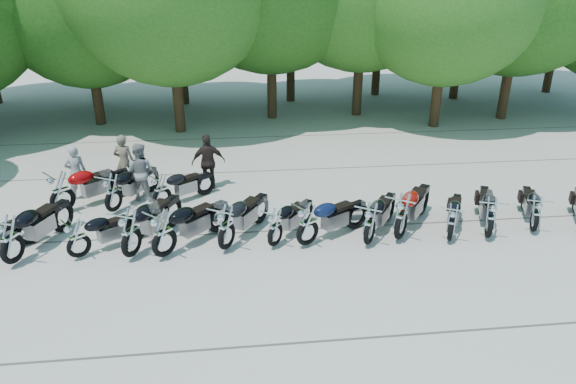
{
  "coord_description": "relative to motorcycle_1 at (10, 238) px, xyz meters",
  "views": [
    {
      "loc": [
        -1.33,
        -10.51,
        6.25
      ],
      "look_at": [
        0.0,
        1.5,
        1.1
      ],
      "focal_mm": 32.0,
      "sensor_mm": 36.0,
      "label": 1
    }
  ],
  "objects": [
    {
      "name": "ground",
      "position": [
        6.49,
        -0.46,
        -0.7
      ],
      "size": [
        90.0,
        90.0,
        0.0
      ],
      "primitive_type": "plane",
      "color": "gray",
      "rests_on": "ground"
    },
    {
      "name": "motorcycle_1",
      "position": [
        0.0,
        0.0,
        0.0
      ],
      "size": [
        1.57,
        2.59,
        1.41
      ],
      "primitive_type": null,
      "rotation": [
        0.0,
        0.0,
        2.79
      ],
      "color": "black",
      "rests_on": "ground"
    },
    {
      "name": "motorcycle_2",
      "position": [
        1.43,
        0.11,
        -0.13
      ],
      "size": [
        2.01,
        1.71,
        1.15
      ],
      "primitive_type": null,
      "rotation": [
        0.0,
        0.0,
        2.2
      ],
      "color": "black",
      "rests_on": "ground"
    },
    {
      "name": "motorcycle_3",
      "position": [
        2.67,
        0.01,
        0.01
      ],
      "size": [
        1.77,
        2.6,
        1.42
      ],
      "primitive_type": null,
      "rotation": [
        0.0,
        0.0,
        2.7
      ],
      "color": "black",
      "rests_on": "ground"
    },
    {
      "name": "motorcycle_4",
      "position": [
        3.44,
        -0.08,
        -0.0
      ],
      "size": [
        2.27,
        2.3,
        1.4
      ],
      "primitive_type": null,
      "rotation": [
        0.0,
        0.0,
        2.37
      ],
      "color": "black",
      "rests_on": "ground"
    },
    {
      "name": "motorcycle_5",
      "position": [
        4.89,
        0.13,
        -0.03
      ],
      "size": [
        1.87,
        2.42,
        1.35
      ],
      "primitive_type": null,
      "rotation": [
        0.0,
        0.0,
        2.59
      ],
      "color": "black",
      "rests_on": "ground"
    },
    {
      "name": "motorcycle_6",
      "position": [
        6.08,
        0.16,
        -0.12
      ],
      "size": [
        1.77,
        2.01,
        1.17
      ],
      "primitive_type": null,
      "rotation": [
        0.0,
        0.0,
        2.48
      ],
      "color": "black",
      "rests_on": "ground"
    },
    {
      "name": "motorcycle_7",
      "position": [
        6.87,
        0.1,
        -0.05
      ],
      "size": [
        2.35,
        1.8,
        1.31
      ],
      "primitive_type": null,
      "rotation": [
        0.0,
        0.0,
        2.12
      ],
      "color": "black",
      "rests_on": "ground"
    },
    {
      "name": "motorcycle_8",
      "position": [
        8.4,
        -0.01,
        -0.06
      ],
      "size": [
        1.82,
        2.28,
        1.28
      ],
      "primitive_type": null,
      "rotation": [
        0.0,
        0.0,
        2.56
      ],
      "color": "black",
      "rests_on": "ground"
    },
    {
      "name": "motorcycle_9",
      "position": [
        9.24,
        0.16,
        0.01
      ],
      "size": [
        2.13,
        2.5,
        1.43
      ],
      "primitive_type": null,
      "rotation": [
        0.0,
        0.0,
        2.51
      ],
      "color": "#7C0B04",
      "rests_on": "ground"
    },
    {
      "name": "motorcycle_10",
      "position": [
        10.48,
        -0.04,
        -0.13
      ],
      "size": [
        1.5,
        2.09,
        1.15
      ],
      "primitive_type": null,
      "rotation": [
        0.0,
        0.0,
        2.66
      ],
      "color": "black",
      "rests_on": "ground"
    },
    {
      "name": "motorcycle_11",
      "position": [
        11.49,
        0.01,
        -0.06
      ],
      "size": [
        1.45,
        2.36,
        1.28
      ],
      "primitive_type": null,
      "rotation": [
        0.0,
        0.0,
        2.78
      ],
      "color": "black",
      "rests_on": "ground"
    },
    {
      "name": "motorcycle_12",
      "position": [
        12.83,
        0.2,
        -0.13
      ],
      "size": [
        1.32,
        2.13,
        1.15
      ],
      "primitive_type": null,
      "rotation": [
        0.0,
        0.0,
        2.77
      ],
      "color": "black",
      "rests_on": "ground"
    },
    {
      "name": "motorcycle_14",
      "position": [
        0.34,
        2.74,
        0.01
      ],
      "size": [
        2.43,
        2.2,
        1.42
      ],
      "primitive_type": null,
      "rotation": [
        0.0,
        0.0,
        2.26
      ],
      "color": "#930506",
      "rests_on": "ground"
    },
    {
      "name": "motorcycle_15",
      "position": [
        1.74,
        2.64,
        -0.04
      ],
      "size": [
        1.75,
        2.39,
        1.32
      ],
      "primitive_type": null,
      "rotation": [
        0.0,
        0.0,
        2.64
      ],
      "color": "black",
      "rests_on": "ground"
    },
    {
      "name": "motorcycle_16",
      "position": [
        3.05,
        2.81,
        -0.12
      ],
      "size": [
        2.03,
        1.75,
        1.17
      ],
      "primitive_type": null,
      "rotation": [
        0.0,
        0.0,
        2.22
      ],
      "color": "black",
      "rests_on": "ground"
    },
    {
      "name": "rider_0",
      "position": [
        0.47,
        3.83,
        0.13
      ],
      "size": [
        0.7,
        0.57,
        1.66
      ],
      "primitive_type": "imported",
      "rotation": [
        0.0,
        0.0,
        3.46
      ],
      "color": "gray",
      "rests_on": "ground"
    },
    {
      "name": "rider_1",
      "position": [
        2.38,
        3.56,
        0.17
      ],
      "size": [
        1.0,
        0.86,
        1.75
      ],
      "primitive_type": "imported",
      "rotation": [
        0.0,
        0.0,
        2.88
      ],
      "color": "gray",
      "rests_on": "ground"
    },
    {
      "name": "rider_2",
      "position": [
        4.36,
        4.16,
        0.18
      ],
      "size": [
        1.09,
        0.57,
        1.77
      ],
      "primitive_type": "imported",
      "rotation": [
        0.0,
        0.0,
        3.28
      ],
      "color": "black",
      "rests_on": "ground"
    },
    {
      "name": "rider_3",
      "position": [
        1.76,
        4.47,
        0.18
      ],
      "size": [
        0.71,
        0.54,
        1.76
      ],
      "primitive_type": "imported",
      "rotation": [
        0.0,
        0.0,
        2.94
      ],
      "color": "brown",
      "rests_on": "ground"
    }
  ]
}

